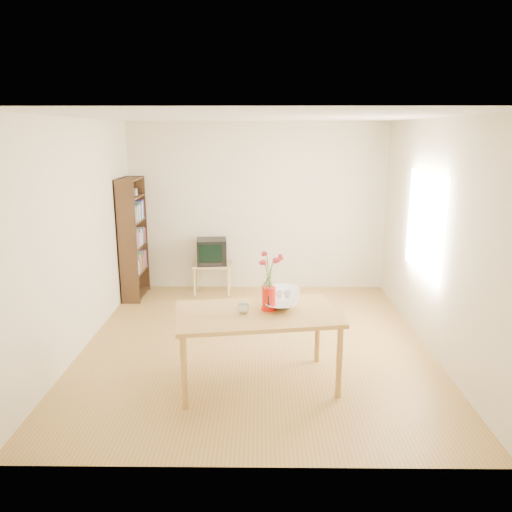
{
  "coord_description": "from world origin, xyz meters",
  "views": [
    {
      "loc": [
        0.06,
        -5.49,
        2.44
      ],
      "look_at": [
        0.0,
        0.3,
        1.0
      ],
      "focal_mm": 35.0,
      "sensor_mm": 36.0,
      "label": 1
    }
  ],
  "objects_px": {
    "table": "(257,319)",
    "pitcher": "(269,299)",
    "television": "(212,251)",
    "mug": "(243,308)",
    "bowl": "(283,280)"
  },
  "relations": [
    {
      "from": "pitcher",
      "to": "bowl",
      "type": "relative_size",
      "value": 0.46
    },
    {
      "from": "television",
      "to": "table",
      "type": "bearing_deg",
      "value": -81.95
    },
    {
      "from": "table",
      "to": "mug",
      "type": "bearing_deg",
      "value": 177.64
    },
    {
      "from": "pitcher",
      "to": "mug",
      "type": "distance_m",
      "value": 0.27
    },
    {
      "from": "table",
      "to": "mug",
      "type": "xyz_separation_m",
      "value": [
        -0.13,
        -0.02,
        0.12
      ]
    },
    {
      "from": "table",
      "to": "television",
      "type": "bearing_deg",
      "value": 95.03
    },
    {
      "from": "mug",
      "to": "television",
      "type": "xyz_separation_m",
      "value": [
        -0.59,
        2.94,
        -0.14
      ]
    },
    {
      "from": "mug",
      "to": "television",
      "type": "height_order",
      "value": "television"
    },
    {
      "from": "table",
      "to": "television",
      "type": "relative_size",
      "value": 3.45
    },
    {
      "from": "table",
      "to": "pitcher",
      "type": "relative_size",
      "value": 7.25
    },
    {
      "from": "pitcher",
      "to": "mug",
      "type": "height_order",
      "value": "pitcher"
    },
    {
      "from": "table",
      "to": "mug",
      "type": "height_order",
      "value": "mug"
    },
    {
      "from": "table",
      "to": "pitcher",
      "type": "height_order",
      "value": "pitcher"
    },
    {
      "from": "table",
      "to": "bowl",
      "type": "relative_size",
      "value": 3.35
    },
    {
      "from": "pitcher",
      "to": "mug",
      "type": "relative_size",
      "value": 2.08
    }
  ]
}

